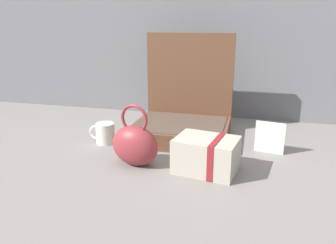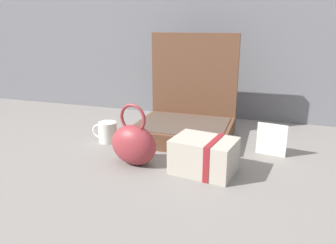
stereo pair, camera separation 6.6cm
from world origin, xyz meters
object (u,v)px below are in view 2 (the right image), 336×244
(info_card_left, at_px, (272,140))
(coffee_mug, at_px, (107,132))
(teal_pouch_handbag, at_px, (134,144))
(cream_toiletry_bag, at_px, (205,156))
(open_suitcase, at_px, (187,115))

(info_card_left, bearing_deg, coffee_mug, -165.35)
(coffee_mug, height_order, info_card_left, info_card_left)
(teal_pouch_handbag, bearing_deg, cream_toiletry_bag, 3.33)
(open_suitcase, relative_size, info_card_left, 3.57)
(coffee_mug, relative_size, info_card_left, 0.91)
(cream_toiletry_bag, distance_m, coffee_mug, 0.48)
(coffee_mug, bearing_deg, cream_toiletry_bag, -19.75)
(coffee_mug, bearing_deg, teal_pouch_handbag, -41.55)
(cream_toiletry_bag, xyz_separation_m, info_card_left, (0.21, 0.22, 0.00))
(open_suitcase, distance_m, info_card_left, 0.38)
(open_suitcase, xyz_separation_m, cream_toiletry_bag, (0.15, -0.34, -0.03))
(info_card_left, bearing_deg, teal_pouch_handbag, -143.37)
(open_suitcase, relative_size, cream_toiletry_bag, 1.97)
(cream_toiletry_bag, bearing_deg, open_suitcase, 114.14)
(coffee_mug, xyz_separation_m, info_card_left, (0.66, 0.06, 0.02))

